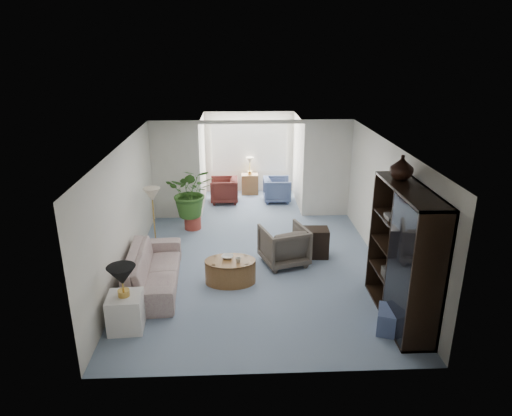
{
  "coord_description": "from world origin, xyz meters",
  "views": [
    {
      "loc": [
        -0.38,
        -8.05,
        4.22
      ],
      "look_at": [
        0.0,
        0.6,
        1.1
      ],
      "focal_mm": 31.94,
      "sensor_mm": 36.0,
      "label": 1
    }
  ],
  "objects_px": {
    "sunroom_chair_blue": "(277,190)",
    "entertainment_cabinet": "(404,255)",
    "cabinet_urn": "(402,167)",
    "ottoman": "(393,321)",
    "sunroom_chair_maroon": "(224,190)",
    "coffee_cup": "(238,260)",
    "sunroom_table": "(250,184)",
    "side_table_dark": "(316,243)",
    "framed_picture": "(390,188)",
    "wingback_chair": "(284,245)",
    "coffee_table": "(230,271)",
    "plant_pot": "(193,222)",
    "end_table": "(126,312)",
    "floor_lamp": "(152,194)",
    "sofa": "(153,269)",
    "coffee_bowl": "(227,257)",
    "table_lamp": "(122,276)"
  },
  "relations": [
    {
      "from": "wingback_chair",
      "to": "coffee_cup",
      "type": "bearing_deg",
      "value": 25.03
    },
    {
      "from": "table_lamp",
      "to": "coffee_cup",
      "type": "xyz_separation_m",
      "value": [
        1.76,
        1.31,
        -0.43
      ]
    },
    {
      "from": "coffee_table",
      "to": "plant_pot",
      "type": "relative_size",
      "value": 2.37
    },
    {
      "from": "framed_picture",
      "to": "coffee_table",
      "type": "bearing_deg",
      "value": -173.55
    },
    {
      "from": "table_lamp",
      "to": "coffee_cup",
      "type": "height_order",
      "value": "table_lamp"
    },
    {
      "from": "side_table_dark",
      "to": "sunroom_chair_maroon",
      "type": "relative_size",
      "value": 0.8
    },
    {
      "from": "end_table",
      "to": "ottoman",
      "type": "relative_size",
      "value": 1.25
    },
    {
      "from": "table_lamp",
      "to": "sunroom_chair_blue",
      "type": "relative_size",
      "value": 0.58
    },
    {
      "from": "ottoman",
      "to": "coffee_table",
      "type": "bearing_deg",
      "value": 146.52
    },
    {
      "from": "entertainment_cabinet",
      "to": "cabinet_urn",
      "type": "height_order",
      "value": "cabinet_urn"
    },
    {
      "from": "ottoman",
      "to": "sunroom_chair_maroon",
      "type": "relative_size",
      "value": 0.6
    },
    {
      "from": "sofa",
      "to": "sunroom_chair_maroon",
      "type": "height_order",
      "value": "sunroom_chair_maroon"
    },
    {
      "from": "ottoman",
      "to": "sunroom_chair_maroon",
      "type": "xyz_separation_m",
      "value": [
        -2.75,
        6.31,
        0.17
      ]
    },
    {
      "from": "floor_lamp",
      "to": "side_table_dark",
      "type": "height_order",
      "value": "floor_lamp"
    },
    {
      "from": "ottoman",
      "to": "sofa",
      "type": "bearing_deg",
      "value": 157.77
    },
    {
      "from": "side_table_dark",
      "to": "cabinet_urn",
      "type": "distance_m",
      "value": 2.91
    },
    {
      "from": "floor_lamp",
      "to": "table_lamp",
      "type": "bearing_deg",
      "value": -89.47
    },
    {
      "from": "coffee_bowl",
      "to": "coffee_cup",
      "type": "xyz_separation_m",
      "value": [
        0.2,
        -0.2,
        0.02
      ]
    },
    {
      "from": "floor_lamp",
      "to": "sunroom_table",
      "type": "distance_m",
      "value": 4.51
    },
    {
      "from": "sunroom_chair_maroon",
      "to": "floor_lamp",
      "type": "bearing_deg",
      "value": -25.06
    },
    {
      "from": "entertainment_cabinet",
      "to": "ottoman",
      "type": "bearing_deg",
      "value": -117.33
    },
    {
      "from": "coffee_cup",
      "to": "sunroom_table",
      "type": "xyz_separation_m",
      "value": [
        0.38,
        5.49,
        -0.2
      ]
    },
    {
      "from": "coffee_table",
      "to": "sunroom_table",
      "type": "bearing_deg",
      "value": 84.36
    },
    {
      "from": "coffee_cup",
      "to": "sunroom_table",
      "type": "distance_m",
      "value": 5.5
    },
    {
      "from": "entertainment_cabinet",
      "to": "sunroom_table",
      "type": "distance_m",
      "value": 7.04
    },
    {
      "from": "ottoman",
      "to": "entertainment_cabinet",
      "type": "bearing_deg",
      "value": 62.67
    },
    {
      "from": "coffee_table",
      "to": "sofa",
      "type": "bearing_deg",
      "value": -177.5
    },
    {
      "from": "plant_pot",
      "to": "sunroom_table",
      "type": "distance_m",
      "value": 3.07
    },
    {
      "from": "side_table_dark",
      "to": "entertainment_cabinet",
      "type": "distance_m",
      "value": 2.61
    },
    {
      "from": "ottoman",
      "to": "coffee_cup",
      "type": "bearing_deg",
      "value": 146.53
    },
    {
      "from": "coffee_bowl",
      "to": "framed_picture",
      "type": "bearing_deg",
      "value": 4.48
    },
    {
      "from": "coffee_bowl",
      "to": "cabinet_urn",
      "type": "distance_m",
      "value": 3.5
    },
    {
      "from": "sofa",
      "to": "table_lamp",
      "type": "xyz_separation_m",
      "value": [
        -0.2,
        -1.35,
        0.6
      ]
    },
    {
      "from": "sofa",
      "to": "end_table",
      "type": "height_order",
      "value": "sofa"
    },
    {
      "from": "framed_picture",
      "to": "wingback_chair",
      "type": "distance_m",
      "value": 2.35
    },
    {
      "from": "cabinet_urn",
      "to": "ottoman",
      "type": "xyz_separation_m",
      "value": [
        -0.22,
        -0.93,
        -2.21
      ]
    },
    {
      "from": "sofa",
      "to": "coffee_cup",
      "type": "height_order",
      "value": "sofa"
    },
    {
      "from": "sofa",
      "to": "floor_lamp",
      "type": "xyz_separation_m",
      "value": [
        -0.23,
        1.62,
        0.92
      ]
    },
    {
      "from": "table_lamp",
      "to": "coffee_table",
      "type": "distance_m",
      "value": 2.26
    },
    {
      "from": "floor_lamp",
      "to": "ottoman",
      "type": "relative_size",
      "value": 0.78
    },
    {
      "from": "floor_lamp",
      "to": "sunroom_chair_blue",
      "type": "relative_size",
      "value": 0.48
    },
    {
      "from": "sunroom_chair_blue",
      "to": "entertainment_cabinet",
      "type": "bearing_deg",
      "value": -166.2
    },
    {
      "from": "coffee_table",
      "to": "sunroom_chair_maroon",
      "type": "distance_m",
      "value": 4.64
    },
    {
      "from": "end_table",
      "to": "plant_pot",
      "type": "xyz_separation_m",
      "value": [
        0.68,
        4.1,
        -0.13
      ]
    },
    {
      "from": "table_lamp",
      "to": "sunroom_table",
      "type": "bearing_deg",
      "value": 72.49
    },
    {
      "from": "side_table_dark",
      "to": "entertainment_cabinet",
      "type": "height_order",
      "value": "entertainment_cabinet"
    },
    {
      "from": "sunroom_table",
      "to": "end_table",
      "type": "bearing_deg",
      "value": -107.51
    },
    {
      "from": "floor_lamp",
      "to": "wingback_chair",
      "type": "height_order",
      "value": "floor_lamp"
    },
    {
      "from": "coffee_cup",
      "to": "ottoman",
      "type": "xyz_separation_m",
      "value": [
        2.38,
        -1.57,
        -0.31
      ]
    },
    {
      "from": "side_table_dark",
      "to": "end_table",
      "type": "bearing_deg",
      "value": -144.08
    }
  ]
}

